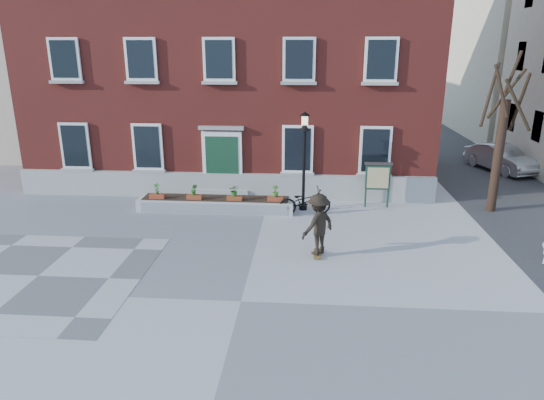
# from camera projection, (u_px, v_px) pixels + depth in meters

# --- Properties ---
(ground) EXTENTS (100.00, 100.00, 0.00)m
(ground) POSITION_uv_depth(u_px,v_px,m) (241.00, 301.00, 12.50)
(ground) COLOR #A0A0A3
(ground) RESTS_ON ground
(checker_patch) EXTENTS (6.00, 6.00, 0.01)m
(checker_patch) POSITION_uv_depth(u_px,v_px,m) (38.00, 276.00, 13.88)
(checker_patch) COLOR #59595C
(checker_patch) RESTS_ON ground
(distant_building) EXTENTS (10.00, 12.00, 13.00)m
(distant_building) POSITION_uv_depth(u_px,v_px,m) (2.00, 43.00, 30.85)
(distant_building) COLOR #C1B39C
(distant_building) RESTS_ON ground
(bicycle) EXTENTS (2.17, 1.14, 1.08)m
(bicycle) POSITION_uv_depth(u_px,v_px,m) (305.00, 201.00, 18.81)
(bicycle) COLOR black
(bicycle) RESTS_ON ground
(parked_car) EXTENTS (2.86, 4.45, 1.38)m
(parked_car) POSITION_uv_depth(u_px,v_px,m) (501.00, 158.00, 25.46)
(parked_car) COLOR #A6A8AA
(parked_car) RESTS_ON ground
(brick_building) EXTENTS (18.40, 10.85, 12.60)m
(brick_building) POSITION_uv_depth(u_px,v_px,m) (237.00, 46.00, 24.03)
(brick_building) COLOR maroon
(brick_building) RESTS_ON ground
(planter_assembly) EXTENTS (6.20, 1.12, 1.15)m
(planter_assembly) POSITION_uv_depth(u_px,v_px,m) (216.00, 203.00, 19.37)
(planter_assembly) COLOR silver
(planter_assembly) RESTS_ON ground
(bare_tree) EXTENTS (1.83, 1.83, 6.16)m
(bare_tree) POSITION_uv_depth(u_px,v_px,m) (500.00, 142.00, 18.62)
(bare_tree) COLOR #311F16
(bare_tree) RESTS_ON ground
(lamp_post) EXTENTS (0.40, 0.40, 3.93)m
(lamp_post) POSITION_uv_depth(u_px,v_px,m) (304.00, 148.00, 18.82)
(lamp_post) COLOR black
(lamp_post) RESTS_ON ground
(notice_board) EXTENTS (1.10, 0.16, 1.87)m
(notice_board) POSITION_uv_depth(u_px,v_px,m) (378.00, 177.00, 19.50)
(notice_board) COLOR #183123
(notice_board) RESTS_ON ground
(skateboarder) EXTENTS (1.40, 1.39, 2.02)m
(skateboarder) POSITION_uv_depth(u_px,v_px,m) (318.00, 224.00, 14.95)
(skateboarder) COLOR brown
(skateboarder) RESTS_ON ground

